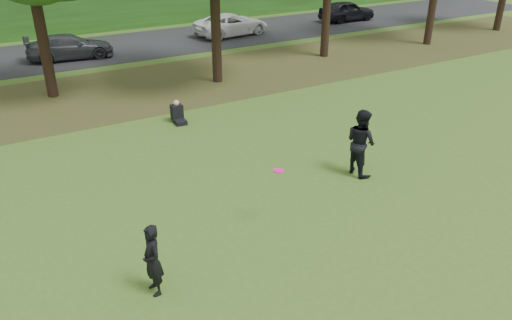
{
  "coord_description": "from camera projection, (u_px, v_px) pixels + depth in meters",
  "views": [
    {
      "loc": [
        -5.56,
        -7.98,
        7.05
      ],
      "look_at": [
        0.17,
        2.03,
        1.3
      ],
      "focal_mm": 35.0,
      "sensor_mm": 36.0,
      "label": 1
    }
  ],
  "objects": [
    {
      "name": "parked_cars",
      "position": [
        112.0,
        39.0,
        27.68
      ],
      "size": [
        39.72,
        3.38,
        1.42
      ],
      "color": "black",
      "rests_on": "street"
    },
    {
      "name": "player_right",
      "position": [
        361.0,
        142.0,
        14.59
      ],
      "size": [
        0.77,
        0.99,
        2.02
      ],
      "primitive_type": "imported",
      "rotation": [
        0.0,
        0.0,
        1.58
      ],
      "color": "black",
      "rests_on": "ground"
    },
    {
      "name": "seated_person",
      "position": [
        178.0,
        114.0,
        18.54
      ],
      "size": [
        0.44,
        0.75,
        0.83
      ],
      "rotation": [
        0.0,
        0.0,
        -0.04
      ],
      "color": "black",
      "rests_on": "ground"
    },
    {
      "name": "frisbee",
      "position": [
        279.0,
        171.0,
        11.9
      ],
      "size": [
        0.35,
        0.35,
        0.06
      ],
      "color": "#FE159D",
      "rests_on": "ground"
    },
    {
      "name": "street",
      "position": [
        87.0,
        51.0,
        28.12
      ],
      "size": [
        70.0,
        7.0,
        0.02
      ],
      "primitive_type": "cube",
      "color": "black",
      "rests_on": "ground"
    },
    {
      "name": "ground",
      "position": [
        292.0,
        244.0,
        11.81
      ],
      "size": [
        120.0,
        120.0,
        0.0
      ],
      "primitive_type": "plane",
      "color": "#3C591B",
      "rests_on": "ground"
    },
    {
      "name": "leaf_litter",
      "position": [
        129.0,
        91.0,
        21.91
      ],
      "size": [
        60.0,
        7.0,
        0.01
      ],
      "primitive_type": "cube",
      "color": "#51381D",
      "rests_on": "ground"
    },
    {
      "name": "player_left",
      "position": [
        152.0,
        260.0,
        9.98
      ],
      "size": [
        0.41,
        0.6,
        1.59
      ],
      "primitive_type": "imported",
      "rotation": [
        0.0,
        0.0,
        -1.52
      ],
      "color": "black",
      "rests_on": "ground"
    }
  ]
}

